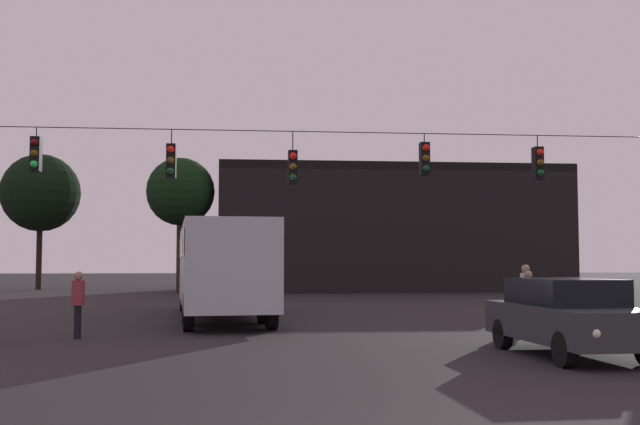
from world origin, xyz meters
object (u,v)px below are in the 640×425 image
Objects in this scene: city_bus at (221,261)px; pedestrian_crossing_left at (529,298)px; car_near_right at (568,316)px; pedestrian_crossing_right at (78,301)px; pedestrian_crossing_center at (526,292)px; tree_left_silhouette at (41,193)px; tree_behind_building at (181,192)px.

city_bus reaches higher than pedestrian_crossing_left.
car_near_right is 2.74× the size of pedestrian_crossing_left.
city_bus is 6.75m from pedestrian_crossing_right.
car_near_right is at bearing -103.44° from pedestrian_crossing_center.
pedestrian_crossing_right is at bearing -118.72° from city_bus.
pedestrian_crossing_right is 33.61m from tree_left_silhouette.
city_bus is 12.54m from car_near_right.
car_near_right is 2.73× the size of pedestrian_crossing_right.
pedestrian_crossing_left is 28.18m from tree_behind_building.
pedestrian_crossing_right is at bearing -73.33° from tree_left_silhouette.
tree_left_silhouette is at bearing 118.79° from car_near_right.
pedestrian_crossing_center is at bearing -64.34° from tree_behind_building.
car_near_right is 0.50× the size of tree_left_silhouette.
pedestrian_crossing_right is (-11.77, -1.54, -0.10)m from pedestrian_crossing_center.
car_near_right is at bearing -102.71° from pedestrian_crossing_left.
pedestrian_crossing_right reaches higher than car_near_right.
pedestrian_crossing_left is 11.48m from pedestrian_crossing_right.
pedestrian_crossing_left reaches higher than car_near_right.
pedestrian_crossing_center reaches higher than car_near_right.
tree_behind_building reaches higher than pedestrian_crossing_left.
tree_behind_building is at bearing 114.22° from pedestrian_crossing_left.
car_near_right is 11.25m from pedestrian_crossing_right.
city_bus is 1.26× the size of tree_left_silhouette.
pedestrian_crossing_left is 0.20× the size of tree_behind_building.
tree_behind_building is at bearing -31.65° from tree_left_silhouette.
tree_left_silhouette reaches higher than city_bus.
tree_behind_building is at bearing 98.87° from city_bus.
pedestrian_crossing_center is 1.09× the size of pedestrian_crossing_right.
pedestrian_crossing_left is 1.00× the size of pedestrian_crossing_right.
pedestrian_crossing_right reaches higher than pedestrian_crossing_left.
tree_behind_building reaches higher than pedestrian_crossing_right.
tree_left_silhouette is (-12.73, 25.91, 4.46)m from city_bus.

